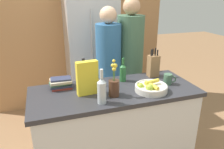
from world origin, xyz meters
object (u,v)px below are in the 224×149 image
Objects in this scene: bottle_vinegar at (84,74)px; bottle_oil at (102,90)px; person_in_blue at (130,60)px; flower_vase at (114,86)px; cereal_box at (87,78)px; bottle_wine at (123,72)px; coffee_mug at (168,79)px; book_stack at (61,83)px; knife_block at (153,66)px; fruit_bowl at (151,87)px; refrigerator at (91,51)px; person_at_sink at (108,68)px.

bottle_oil is at bearing -81.89° from bottle_vinegar.
flower_vase is at bearing -143.87° from person_in_blue.
cereal_box is at bearing 109.69° from bottle_oil.
person_in_blue is at bearing 60.37° from bottle_wine.
coffee_mug is 0.82m from bottle_vinegar.
knife_block is at bearing 0.44° from book_stack.
book_stack is (-0.76, 0.33, 0.01)m from fruit_bowl.
person_in_blue is at bearing -63.57° from refrigerator.
book_stack is (-0.96, -0.01, -0.07)m from knife_block.
person_in_blue is (0.30, 0.06, 0.05)m from person_at_sink.
book_stack is at bearing 166.85° from coffee_mug.
person_at_sink is at bearing 35.58° from book_stack.
cereal_box is at bearing -164.01° from knife_block.
coffee_mug is 0.74m from bottle_oil.
flower_vase is 0.38m from bottle_vinegar.
bottle_wine is at bearing 56.66° from flower_vase.
cereal_box reaches higher than bottle_vinegar.
bottle_oil is 0.51m from bottle_wine.
coffee_mug is (0.44, -1.41, 0.03)m from refrigerator.
bottle_wine reaches higher than book_stack.
knife_block is 0.18× the size of person_in_blue.
refrigerator is 16.85× the size of coffee_mug.
person_at_sink is (0.04, -0.74, -0.03)m from refrigerator.
flower_vase is 2.85× the size of coffee_mug.
fruit_bowl is at bearing -32.25° from bottle_vinegar.
fruit_bowl is 0.83m from book_stack.
coffee_mug is at bearing -13.15° from book_stack.
knife_block is 2.70× the size of coffee_mug.
knife_block is 0.35m from bottle_wine.
person_at_sink reaches higher than knife_block.
cereal_box is 1.46× the size of book_stack.
refrigerator is 1.48m from coffee_mug.
fruit_bowl is 0.95× the size of knife_block.
refrigerator is at bearing 92.48° from bottle_wine.
cereal_box is at bearing 167.44° from fruit_bowl.
refrigerator reaches higher than bottle_vinegar.
bottle_wine reaches higher than fruit_bowl.
cereal_box is at bearing -93.26° from bottle_vinegar.
cereal_box is (-0.75, -0.22, 0.03)m from knife_block.
person_at_sink reaches higher than flower_vase.
refrigerator is 1.22m from bottle_vinegar.
book_stack is at bearing 135.40° from cereal_box.
knife_block reaches higher than coffee_mug.
book_stack is 0.71× the size of bottle_oil.
person_in_blue is at bearing 97.87° from coffee_mug.
flower_vase reaches higher than knife_block.
person_at_sink is (-0.40, 0.66, -0.05)m from coffee_mug.
cereal_box is at bearing -138.72° from person_at_sink.
bottle_wine is at bearing -87.52° from refrigerator.
coffee_mug is (0.79, -0.03, -0.10)m from cereal_box.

